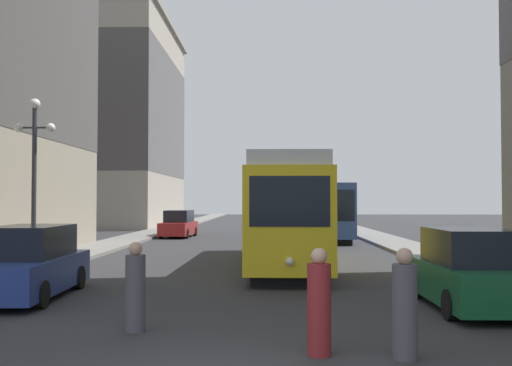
{
  "coord_description": "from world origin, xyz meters",
  "views": [
    {
      "loc": [
        0.75,
        -7.46,
        2.45
      ],
      "look_at": [
        0.43,
        7.93,
        2.92
      ],
      "focal_mm": 41.51,
      "sensor_mm": 36.0,
      "label": 1
    }
  ],
  "objects": [
    {
      "name": "building_left_midblock",
      "position": [
        -14.47,
        51.14,
        10.45
      ],
      "size": [
        11.26,
        21.27,
        20.32
      ],
      "color": "#A89E8E",
      "rests_on": "ground"
    },
    {
      "name": "sidewalk_right",
      "position": [
        7.88,
        40.0,
        0.07
      ],
      "size": [
        2.52,
        120.0,
        0.15
      ],
      "primitive_type": "cube",
      "color": "gray",
      "rests_on": "ground"
    },
    {
      "name": "pedestrian_on_sidewalk",
      "position": [
        1.55,
        2.01,
        0.79
      ],
      "size": [
        0.38,
        0.38,
        1.7
      ],
      "rotation": [
        0.0,
        0.0,
        3.99
      ],
      "color": "maroon",
      "rests_on": "ground"
    },
    {
      "name": "pedestrian_crossing_near",
      "position": [
        2.86,
        1.8,
        0.8
      ],
      "size": [
        0.39,
        0.39,
        1.72
      ],
      "rotation": [
        0.0,
        0.0,
        4.47
      ],
      "color": "#4C4C56",
      "rests_on": "ground"
    },
    {
      "name": "lamp_post_left_near",
      "position": [
        -7.22,
        12.45,
        3.93
      ],
      "size": [
        1.41,
        0.36,
        5.79
      ],
      "color": "#333338",
      "rests_on": "sidewalk_left"
    },
    {
      "name": "sidewalk_left",
      "position": [
        -7.88,
        40.0,
        0.07
      ],
      "size": [
        2.52,
        120.0,
        0.15
      ],
      "primitive_type": "cube",
      "color": "gray",
      "rests_on": "ground"
    },
    {
      "name": "pedestrian_crossing_far",
      "position": [
        -1.76,
        3.67,
        0.78
      ],
      "size": [
        0.38,
        0.38,
        1.68
      ],
      "rotation": [
        0.0,
        0.0,
        1.07
      ],
      "color": "#4C4C56",
      "rests_on": "ground"
    },
    {
      "name": "streetcar",
      "position": [
        1.42,
        15.42,
        2.1
      ],
      "size": [
        2.8,
        13.56,
        3.89
      ],
      "rotation": [
        0.0,
        0.0,
        -0.01
      ],
      "color": "black",
      "rests_on": "ground"
    },
    {
      "name": "parked_car_left_near",
      "position": [
        -5.32,
        32.47,
        0.84
      ],
      "size": [
        2.09,
        4.93,
        1.82
      ],
      "rotation": [
        0.0,
        0.0,
        -0.05
      ],
      "color": "black",
      "rests_on": "ground"
    },
    {
      "name": "transit_bus",
      "position": [
        4.48,
        30.79,
        1.95
      ],
      "size": [
        2.99,
        12.41,
        3.45
      ],
      "rotation": [
        0.0,
        0.0,
        -0.03
      ],
      "color": "black",
      "rests_on": "ground"
    },
    {
      "name": "parked_car_right_far",
      "position": [
        5.32,
        6.17,
        0.84
      ],
      "size": [
        1.9,
        4.52,
        1.82
      ],
      "rotation": [
        0.0,
        0.0,
        3.14
      ],
      "color": "black",
      "rests_on": "ground"
    },
    {
      "name": "parked_car_left_mid",
      "position": [
        -5.32,
        7.47,
        0.84
      ],
      "size": [
        2.03,
        4.95,
        1.82
      ],
      "rotation": [
        0.0,
        0.0,
        0.04
      ],
      "color": "black",
      "rests_on": "ground"
    }
  ]
}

